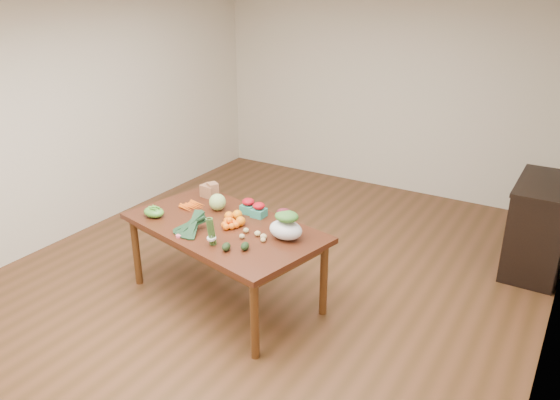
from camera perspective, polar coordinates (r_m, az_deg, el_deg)
The scene contains 25 objects.
floor at distance 5.57m, azimuth -0.89°, elevation -7.89°, with size 6.00×6.00×0.00m, color brown.
room_walls at distance 5.02m, azimuth -0.98°, elevation 5.53°, with size 5.02×6.02×2.70m.
dining_table at distance 5.06m, azimuth -5.73°, elevation -6.48°, with size 1.80×1.00×0.75m, color #441E0F.
cabinet at distance 6.09m, azimuth 25.40°, elevation -2.47°, with size 0.52×1.02×0.94m, color black.
dish_towel at distance 5.95m, azimuth 22.91°, elevation -1.76°, with size 0.02×0.28×0.45m, color white.
paper_bag at distance 5.49m, azimuth -7.41°, elevation 1.06°, with size 0.21×0.18×0.15m, color #9E6D47, non-canonical shape.
cabbage at distance 5.18m, azimuth -6.55°, elevation -0.22°, with size 0.16×0.16×0.16m, color #9FB86A.
strawberry_basket_a at distance 5.10m, azimuth -3.33°, elevation -0.75°, with size 0.12×0.12×0.11m, color #AC0B20, non-canonical shape.
strawberry_basket_b at distance 5.01m, azimuth -2.23°, elevation -1.17°, with size 0.12×0.12×0.11m, color red, non-canonical shape.
orange_a at distance 4.96m, azimuth -5.35°, elevation -1.68°, with size 0.09×0.09×0.09m, color orange.
orange_b at distance 4.97m, azimuth -4.48°, elevation -1.54°, with size 0.09×0.09×0.09m, color orange.
orange_c at distance 4.84m, azimuth -4.14°, elevation -2.23°, with size 0.09×0.09×0.09m, color #FF5E0F.
mandarin_cluster at distance 4.83m, azimuth -5.30°, elevation -2.30°, with size 0.18×0.18×0.10m, color orange, non-canonical shape.
carrots at distance 5.29m, azimuth -9.15°, elevation -0.63°, with size 0.22×0.22×0.03m, color orange, non-canonical shape.
snap_pea_bag at distance 5.14m, azimuth -13.04°, elevation -1.23°, with size 0.21×0.15×0.09m, color #519332.
kale_bunch at distance 4.74m, azimuth -9.63°, elevation -2.59°, with size 0.32×0.40×0.16m, color #15301E, non-canonical shape.
asparagus_bundle at distance 4.49m, azimuth -7.20°, elevation -3.28°, with size 0.08×0.08×0.25m, color #4A7134, non-canonical shape.
potato_a at distance 4.72m, azimuth -3.57°, elevation -3.18°, with size 0.05×0.05×0.04m, color tan.
potato_b at distance 4.62m, azimuth -4.00°, elevation -3.80°, with size 0.05×0.04×0.04m, color tan.
potato_c at distance 4.60m, azimuth -1.73°, elevation -3.84°, with size 0.06×0.05×0.05m, color #D3B27A.
potato_d at distance 4.66m, azimuth -2.36°, elevation -3.52°, with size 0.06×0.05×0.05m, color #DBCE7E.
potato_e at distance 4.56m, azimuth -1.78°, elevation -4.19°, with size 0.05×0.04×0.04m, color tan.
avocado_a at distance 4.43m, azimuth -5.64°, elevation -4.89°, with size 0.07×0.10×0.07m, color black.
avocado_b at distance 4.43m, azimuth -3.68°, elevation -4.83°, with size 0.07×0.10×0.07m, color black.
salad_bag at distance 4.57m, azimuth 0.60°, elevation -2.76°, with size 0.29×0.22×0.23m, color silver, non-canonical shape.
Camera 1 is at (2.55, -4.07, 2.81)m, focal length 35.00 mm.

